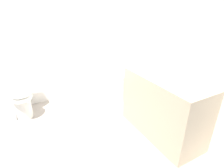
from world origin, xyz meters
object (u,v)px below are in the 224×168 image
(water_bottle_2, at_px, (194,83))
(drinking_glass_2, at_px, (178,82))
(drinking_glass_0, at_px, (142,65))
(water_bottle_1, at_px, (153,65))
(drinking_glass_3, at_px, (175,78))
(toilet_paper_roll, at_px, (13,117))
(sink_faucet, at_px, (172,72))
(bathtub, at_px, (92,87))
(water_bottle_0, at_px, (144,61))
(sink_basin, at_px, (163,74))
(drinking_glass_1, at_px, (183,85))
(toilet, at_px, (21,97))

(water_bottle_2, relative_size, drinking_glass_2, 2.43)
(water_bottle_2, height_order, drinking_glass_0, water_bottle_2)
(water_bottle_1, height_order, drinking_glass_3, water_bottle_1)
(water_bottle_2, distance_m, toilet_paper_roll, 2.81)
(sink_faucet, distance_m, water_bottle_2, 0.55)
(bathtub, bearing_deg, water_bottle_0, -66.79)
(bathtub, xyz_separation_m, sink_faucet, (0.66, -1.37, 0.65))
(sink_basin, relative_size, water_bottle_1, 1.22)
(sink_faucet, height_order, drinking_glass_1, same)
(sink_faucet, xyz_separation_m, drinking_glass_2, (-0.21, -0.31, 0.01))
(bathtub, xyz_separation_m, water_bottle_0, (0.44, -1.03, 0.74))
(toilet, relative_size, drinking_glass_2, 8.67)
(water_bottle_0, relative_size, drinking_glass_0, 3.20)
(sink_faucet, relative_size, water_bottle_0, 0.60)
(water_bottle_2, relative_size, toilet_paper_roll, 1.70)
(water_bottle_0, distance_m, toilet_paper_roll, 2.33)
(bathtub, relative_size, drinking_glass_1, 19.15)
(drinking_glass_2, bearing_deg, sink_basin, 82.34)
(water_bottle_2, bearing_deg, toilet_paper_roll, 135.97)
(sink_basin, bearing_deg, drinking_glass_0, 90.92)
(bathtub, distance_m, drinking_glass_0, 1.24)
(sink_faucet, xyz_separation_m, water_bottle_0, (-0.22, 0.34, 0.09))
(sink_basin, bearing_deg, water_bottle_1, 91.67)
(toilet_paper_roll, bearing_deg, bathtub, 1.55)
(drinking_glass_1, distance_m, drinking_glass_2, 0.09)
(sink_basin, height_order, water_bottle_2, water_bottle_2)
(bathtub, relative_size, sink_basin, 5.39)
(drinking_glass_1, bearing_deg, toilet, 133.59)
(water_bottle_1, bearing_deg, drinking_glass_0, 90.33)
(sink_basin, distance_m, water_bottle_2, 0.52)
(water_bottle_0, relative_size, water_bottle_1, 1.10)
(water_bottle_1, xyz_separation_m, water_bottle_2, (-0.03, -0.71, -0.01))
(toilet, relative_size, drinking_glass_1, 9.45)
(toilet_paper_roll, bearing_deg, water_bottle_2, -44.03)
(bathtub, distance_m, sink_faucet, 1.66)
(toilet, xyz_separation_m, drinking_glass_2, (1.71, -1.69, 0.56))
(sink_faucet, relative_size, toilet_paper_roll, 1.23)
(water_bottle_0, bearing_deg, drinking_glass_1, -90.66)
(water_bottle_1, xyz_separation_m, toilet_paper_roll, (-1.93, 1.14, -0.94))
(sink_basin, distance_m, sink_faucet, 0.17)
(water_bottle_0, distance_m, drinking_glass_1, 0.75)
(toilet, relative_size, drinking_glass_0, 9.46)
(drinking_glass_3, distance_m, toilet_paper_roll, 2.63)
(toilet, xyz_separation_m, water_bottle_1, (1.75, -1.19, 0.63))
(bathtub, bearing_deg, drinking_glass_2, -75.00)
(drinking_glass_1, bearing_deg, water_bottle_1, 84.58)
(sink_faucet, relative_size, drinking_glass_1, 1.91)
(sink_basin, xyz_separation_m, drinking_glass_3, (0.02, -0.20, 0.01))
(water_bottle_0, height_order, drinking_glass_1, water_bottle_0)
(toilet, bearing_deg, water_bottle_2, 42.87)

